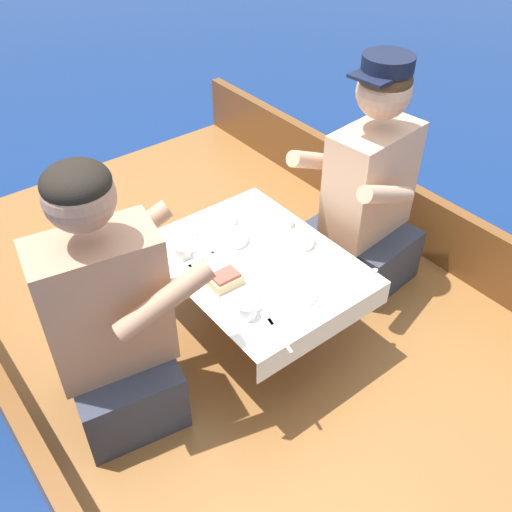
{
  "coord_description": "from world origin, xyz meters",
  "views": [
    {
      "loc": [
        -1.06,
        -1.37,
        2.08
      ],
      "look_at": [
        0.0,
        -0.02,
        0.66
      ],
      "focal_mm": 40.0,
      "sensor_mm": 36.0,
      "label": 1
    }
  ],
  "objects": [
    {
      "name": "boat_deck",
      "position": [
        0.0,
        0.0,
        0.13
      ],
      "size": [
        2.05,
        3.39,
        0.26
      ],
      "primitive_type": "cube",
      "color": "brown",
      "rests_on": "ground_plane"
    },
    {
      "name": "ground_plane",
      "position": [
        0.0,
        0.0,
        0.0
      ],
      "size": [
        60.0,
        60.0,
        0.0
      ],
      "primitive_type": "plane",
      "color": "navy"
    },
    {
      "name": "cockpit_table",
      "position": [
        0.0,
        -0.02,
        0.61
      ],
      "size": [
        0.64,
        0.83,
        0.39
      ],
      "color": "#B2B2B7",
      "rests_on": "boat_deck"
    },
    {
      "name": "plate_bread",
      "position": [
        -0.01,
        -0.23,
        0.65
      ],
      "size": [
        0.21,
        0.21,
        0.01
      ],
      "color": "white",
      "rests_on": "cockpit_table"
    },
    {
      "name": "gunwale_starboard",
      "position": [
        0.99,
        0.0,
        0.42
      ],
      "size": [
        0.06,
        3.39,
        0.32
      ],
      "primitive_type": "cube",
      "color": "brown",
      "rests_on": "boat_deck"
    },
    {
      "name": "plate_sandwich",
      "position": [
        -0.18,
        -0.06,
        0.65
      ],
      "size": [
        0.19,
        0.19,
        0.01
      ],
      "color": "white",
      "rests_on": "cockpit_table"
    },
    {
      "name": "coffee_cup_port",
      "position": [
        -0.22,
        0.18,
        0.67
      ],
      "size": [
        0.09,
        0.07,
        0.05
      ],
      "color": "white",
      "rests_on": "cockpit_table"
    },
    {
      "name": "person_starboard",
      "position": [
        0.62,
        -0.02,
        0.7
      ],
      "size": [
        0.55,
        0.49,
        1.06
      ],
      "rotation": [
        0.0,
        0.0,
        3.25
      ],
      "color": "#333847",
      "rests_on": "boat_deck"
    },
    {
      "name": "utensil_knife_starboard",
      "position": [
        0.14,
        -0.3,
        0.65
      ],
      "size": [
        0.17,
        0.02,
        0.0
      ],
      "rotation": [
        0.0,
        0.0,
        3.08
      ],
      "color": "silver",
      "rests_on": "cockpit_table"
    },
    {
      "name": "sandwich",
      "position": [
        -0.18,
        -0.06,
        0.68
      ],
      "size": [
        0.12,
        0.09,
        0.05
      ],
      "rotation": [
        0.0,
        0.0,
        -0.02
      ],
      "color": "#E0BC7F",
      "rests_on": "plate_sandwich"
    },
    {
      "name": "bowl_port_near",
      "position": [
        0.03,
        0.27,
        0.67
      ],
      "size": [
        0.14,
        0.14,
        0.04
      ],
      "color": "white",
      "rests_on": "cockpit_table"
    },
    {
      "name": "gunwale_port",
      "position": [
        -0.99,
        0.0,
        0.42
      ],
      "size": [
        0.06,
        3.39,
        0.32
      ],
      "primitive_type": "cube",
      "color": "brown",
      "rests_on": "boat_deck"
    },
    {
      "name": "utensil_spoon_center",
      "position": [
        -0.18,
        0.13,
        0.65
      ],
      "size": [
        0.17,
        0.03,
        0.01
      ],
      "rotation": [
        0.0,
        0.0,
        3.1
      ],
      "color": "silver",
      "rests_on": "cockpit_table"
    },
    {
      "name": "bowl_center_far",
      "position": [
        0.2,
        0.11,
        0.67
      ],
      "size": [
        0.15,
        0.15,
        0.04
      ],
      "color": "white",
      "rests_on": "cockpit_table"
    },
    {
      "name": "person_port",
      "position": [
        -0.62,
        -0.01,
        0.68
      ],
      "size": [
        0.57,
        0.52,
        1.04
      ],
      "rotation": [
        0.0,
        0.0,
        -0.18
      ],
      "color": "#333847",
      "rests_on": "boat_deck"
    },
    {
      "name": "utensil_spoon_starboard",
      "position": [
        -0.09,
        0.23,
        0.65
      ],
      "size": [
        0.06,
        0.17,
        0.01
      ],
      "rotation": [
        0.0,
        0.0,
        1.36
      ],
      "color": "silver",
      "rests_on": "cockpit_table"
    },
    {
      "name": "coffee_cup_starboard",
      "position": [
        -0.21,
        -0.24,
        0.67
      ],
      "size": [
        0.1,
        0.07,
        0.06
      ],
      "color": "white",
      "rests_on": "cockpit_table"
    },
    {
      "name": "bowl_port_far",
      "position": [
        -0.0,
        0.13,
        0.67
      ],
      "size": [
        0.11,
        0.11,
        0.04
      ],
      "color": "white",
      "rests_on": "cockpit_table"
    },
    {
      "name": "utensil_fork_port",
      "position": [
        -0.23,
        0.07,
        0.65
      ],
      "size": [
        0.04,
        0.17,
        0.0
      ],
      "rotation": [
        0.0,
        0.0,
        1.4
      ],
      "color": "silver",
      "rests_on": "cockpit_table"
    },
    {
      "name": "bowl_starboard_near",
      "position": [
        0.21,
        -0.05,
        0.67
      ],
      "size": [
        0.11,
        0.11,
        0.04
      ],
      "color": "white",
      "rests_on": "cockpit_table"
    },
    {
      "name": "utensil_spoon_port",
      "position": [
        0.27,
        -0.36,
        0.65
      ],
      "size": [
        0.16,
        0.07,
        0.01
      ],
      "rotation": [
        0.0,
        0.0,
        0.38
      ],
      "color": "silver",
      "rests_on": "cockpit_table"
    },
    {
      "name": "utensil_fork_starboard",
      "position": [
        -0.18,
        -0.36,
        0.65
      ],
      "size": [
        0.05,
        0.17,
        0.0
      ],
      "rotation": [
        0.0,
        0.0,
        1.35
      ],
      "color": "silver",
      "rests_on": "cockpit_table"
    }
  ]
}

